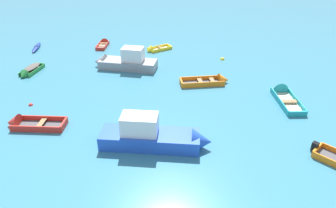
{
  "coord_description": "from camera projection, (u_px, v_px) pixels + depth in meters",
  "views": [
    {
      "loc": [
        5.06,
        1.57,
        11.99
      ],
      "look_at": [
        0.0,
        22.11,
        0.15
      ],
      "focal_mm": 33.71,
      "sensor_mm": 36.0,
      "label": 1
    }
  ],
  "objects": [
    {
      "name": "motor_launch_grey_cluster_inner",
      "position": [
        124.0,
        61.0,
        30.55
      ],
      "size": [
        6.28,
        2.25,
        2.47
      ],
      "color": "gray",
      "rests_on": "ground_plane"
    },
    {
      "name": "rowboat_red_outer_left",
      "position": [
        24.0,
        124.0,
        21.69
      ],
      "size": [
        4.21,
        2.07,
        1.28
      ],
      "color": "#4C4C51",
      "rests_on": "ground_plane"
    },
    {
      "name": "motor_launch_blue_back_row_center",
      "position": [
        157.0,
        136.0,
        19.52
      ],
      "size": [
        7.09,
        2.77,
        2.43
      ],
      "color": "blue",
      "rests_on": "ground_plane"
    },
    {
      "name": "rowboat_turquoise_midfield_right",
      "position": [
        282.0,
        94.0,
        25.67
      ],
      "size": [
        2.56,
        4.82,
        1.31
      ],
      "color": "beige",
      "rests_on": "ground_plane"
    },
    {
      "name": "rowboat_orange_far_back",
      "position": [
        214.0,
        81.0,
        27.72
      ],
      "size": [
        4.45,
        2.72,
        1.23
      ],
      "color": "#4C4C51",
      "rests_on": "ground_plane"
    },
    {
      "name": "kayak_deep_blue_outer_right",
      "position": [
        36.0,
        47.0,
        35.75
      ],
      "size": [
        1.71,
        3.31,
        0.32
      ],
      "color": "navy",
      "rests_on": "ground_plane"
    },
    {
      "name": "mooring_buoy_near_foreground",
      "position": [
        31.0,
        105.0,
        24.38
      ],
      "size": [
        0.34,
        0.34,
        0.34
      ],
      "primitive_type": "sphere",
      "color": "red",
      "rests_on": "ground_plane"
    },
    {
      "name": "rowboat_red_near_left",
      "position": [
        104.0,
        43.0,
        36.94
      ],
      "size": [
        1.47,
        3.11,
        0.92
      ],
      "color": "beige",
      "rests_on": "ground_plane"
    },
    {
      "name": "rowboat_green_midfield_left",
      "position": [
        29.0,
        71.0,
        29.5
      ],
      "size": [
        1.22,
        3.19,
        0.99
      ],
      "color": "#4C4C51",
      "rests_on": "ground_plane"
    },
    {
      "name": "mooring_buoy_far_field",
      "position": [
        222.0,
        59.0,
        32.85
      ],
      "size": [
        0.46,
        0.46,
        0.46
      ],
      "primitive_type": "sphere",
      "color": "yellow",
      "rests_on": "ground_plane"
    },
    {
      "name": "rowboat_yellow_near_camera",
      "position": [
        154.0,
        50.0,
        35.01
      ],
      "size": [
        2.81,
        2.9,
        1.01
      ],
      "color": "beige",
      "rests_on": "ground_plane"
    }
  ]
}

